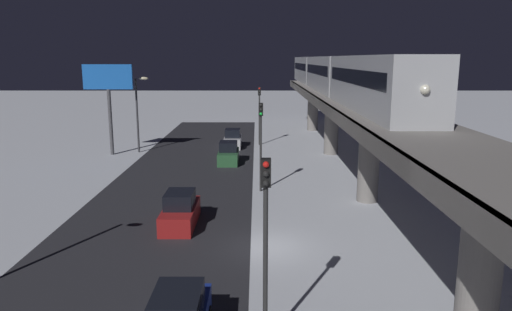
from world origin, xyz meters
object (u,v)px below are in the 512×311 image
sedan_red (180,212)px  traffic_light_near (266,226)px  sedan_white (233,140)px  traffic_light_far (259,107)px  sedan_green (228,154)px  commercial_billboard (108,86)px  subway_train (330,73)px  traffic_light_mid (261,134)px

sedan_red → traffic_light_near: size_ratio=0.70×
sedan_red → traffic_light_near: 13.04m
sedan_white → sedan_red: bearing=-94.2°
traffic_light_far → sedan_white: bearing=25.0°
sedan_green → commercial_billboard: 13.84m
sedan_green → sedan_white: bearing=90.0°
sedan_red → traffic_light_far: bearing=79.7°
commercial_billboard → subway_train: bearing=-174.2°
traffic_light_mid → sedan_green: bearing=-73.2°
subway_train → traffic_light_mid: bearing=65.3°
subway_train → sedan_red: bearing=62.4°
traffic_light_far → commercial_billboard: bearing=20.2°
subway_train → sedan_red: (11.88, 22.72, -7.22)m
sedan_green → traffic_light_near: traffic_light_near is taller
traffic_light_near → traffic_light_mid: (0.00, -18.81, 0.00)m
subway_train → traffic_light_near: (7.18, 34.40, -3.82)m
sedan_green → traffic_light_mid: size_ratio=0.64×
commercial_billboard → sedan_red: bearing=116.2°
traffic_light_mid → sedan_red: bearing=56.6°
sedan_red → traffic_light_near: (-4.70, 11.68, 3.40)m
subway_train → sedan_red: 26.64m
traffic_light_near → traffic_light_far: (0.00, -37.61, 0.00)m
subway_train → traffic_light_mid: 17.58m
sedan_green → commercial_billboard: (11.88, -3.76, 6.03)m
subway_train → traffic_light_far: subway_train is taller
subway_train → sedan_green: 13.77m
sedan_white → traffic_light_near: traffic_light_near is taller
sedan_white → commercial_billboard: bearing=-161.0°
subway_train → sedan_green: bearing=30.8°
subway_train → traffic_light_far: bearing=-24.1°
sedan_red → traffic_light_mid: (-4.70, -7.13, 3.40)m
sedan_white → traffic_light_mid: traffic_light_mid is taller
traffic_light_far → traffic_light_near: bearing=90.0°
sedan_white → traffic_light_mid: size_ratio=0.66×
traffic_light_near → traffic_light_far: size_ratio=1.00×
traffic_light_near → sedan_red: bearing=-68.1°
traffic_light_mid → traffic_light_far: same height
sedan_green → traffic_light_near: bearing=-84.2°
traffic_light_mid → traffic_light_far: 18.81m
traffic_light_far → traffic_light_mid: bearing=90.0°
traffic_light_mid → commercial_billboard: (14.78, -13.36, 2.63)m
sedan_white → traffic_light_mid: bearing=-80.6°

